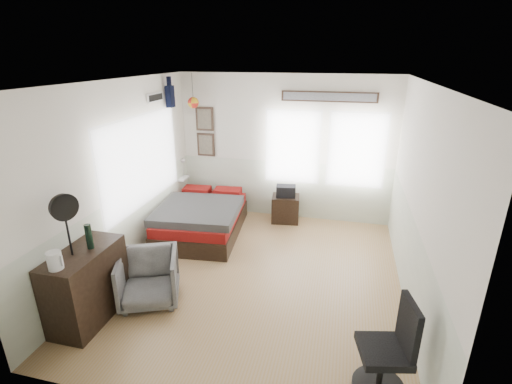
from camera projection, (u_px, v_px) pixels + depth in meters
ground_plane at (256, 277)px, 5.34m from camera, size 4.00×4.50×0.01m
room_shell at (254, 165)px, 4.96m from camera, size 4.02×4.52×2.71m
wall_decor at (222, 108)px, 6.63m from camera, size 3.55×1.32×1.44m
bed at (202, 219)px, 6.53m from camera, size 1.47×1.96×0.59m
dresser at (87, 285)px, 4.38m from camera, size 0.48×1.00×0.90m
armchair at (149, 278)px, 4.71m from camera, size 0.94×0.95×0.67m
nightstand at (285, 209)px, 7.04m from camera, size 0.55×0.46×0.50m
task_chair at (389, 356)px, 3.41m from camera, size 0.52×0.52×0.99m
kettle at (55, 261)px, 3.84m from camera, size 0.17×0.15×0.20m
bottle at (89, 237)px, 4.24m from camera, size 0.07×0.07×0.30m
stand_fan at (64, 208)px, 3.95m from camera, size 0.19×0.28×0.73m
black_bag at (286, 191)px, 6.91m from camera, size 0.39×0.28×0.21m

